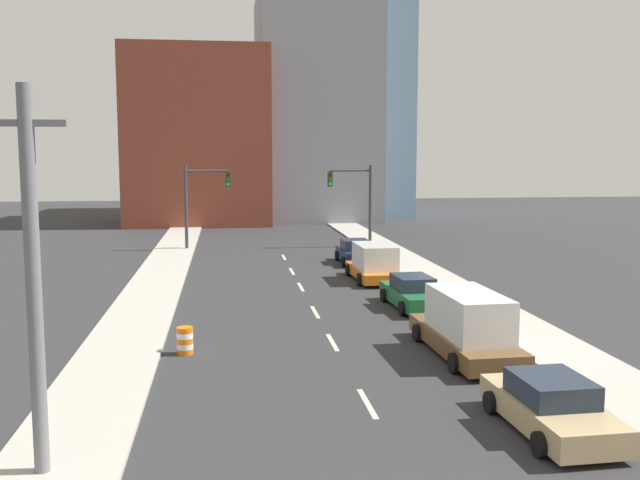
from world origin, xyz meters
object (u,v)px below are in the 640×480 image
at_px(traffic_signal_right, 359,195).
at_px(traffic_barrel, 185,341).
at_px(box_truck_orange, 374,263).
at_px(sedan_navy, 355,252).
at_px(sedan_green, 412,293).
at_px(sedan_tan, 551,406).
at_px(box_truck_brown, 467,326).
at_px(traffic_signal_left, 198,196).
at_px(utility_pole_left_near, 33,281).

relative_size(traffic_signal_right, traffic_barrel, 6.43).
bearing_deg(box_truck_orange, sedan_navy, 88.18).
distance_m(sedan_green, box_truck_orange, 7.07).
bearing_deg(sedan_tan, sedan_navy, 87.77).
height_order(traffic_signal_right, box_truck_brown, traffic_signal_right).
height_order(traffic_signal_left, sedan_green, traffic_signal_left).
relative_size(traffic_signal_right, sedan_green, 1.26).
bearing_deg(sedan_navy, box_truck_orange, -90.63).
distance_m(traffic_signal_left, traffic_signal_right, 11.73).
height_order(traffic_signal_left, box_truck_orange, traffic_signal_left).
height_order(box_truck_brown, sedan_green, box_truck_brown).
xyz_separation_m(traffic_signal_right, sedan_tan, (-1.83, -35.80, -3.24)).
height_order(traffic_barrel, sedan_navy, sedan_navy).
distance_m(traffic_signal_right, box_truck_brown, 29.28).
xyz_separation_m(traffic_signal_right, traffic_barrel, (-11.25, -27.57, -3.41)).
bearing_deg(utility_pole_left_near, traffic_signal_right, 69.50).
xyz_separation_m(traffic_signal_left, traffic_barrel, (0.48, -27.57, -3.41)).
bearing_deg(box_truck_orange, utility_pole_left_near, -118.99).
relative_size(utility_pole_left_near, sedan_navy, 1.90).
bearing_deg(box_truck_brown, traffic_signal_left, 107.29).
distance_m(box_truck_orange, sedan_navy, 6.38).
height_order(traffic_barrel, box_truck_orange, box_truck_orange).
relative_size(traffic_barrel, sedan_navy, 0.22).
bearing_deg(traffic_signal_left, box_truck_brown, -70.94).
bearing_deg(traffic_signal_right, box_truck_brown, -93.30).
bearing_deg(traffic_signal_right, box_truck_orange, -97.09).
bearing_deg(sedan_tan, traffic_signal_left, 103.54).
bearing_deg(box_truck_brown, traffic_signal_right, 84.93).
xyz_separation_m(traffic_signal_right, utility_pole_left_near, (-13.76, -36.80, 0.39)).
xyz_separation_m(utility_pole_left_near, sedan_tan, (11.93, 1.00, -3.63)).
bearing_deg(traffic_barrel, sedan_tan, -41.13).
bearing_deg(traffic_signal_left, traffic_signal_right, 0.00).
xyz_separation_m(box_truck_brown, box_truck_orange, (-0.09, 14.88, -0.10)).
distance_m(traffic_barrel, box_truck_brown, 9.71).
height_order(sedan_tan, sedan_navy, sedan_navy).
distance_m(box_truck_brown, sedan_green, 7.83).
bearing_deg(traffic_signal_left, utility_pole_left_near, -93.16).
relative_size(traffic_signal_left, sedan_navy, 1.39).
bearing_deg(sedan_tan, sedan_green, 86.78).
height_order(traffic_signal_left, traffic_barrel, traffic_signal_left).
relative_size(traffic_signal_left, box_truck_orange, 1.14).
xyz_separation_m(traffic_barrel, sedan_tan, (9.42, -8.23, 0.16)).
height_order(sedan_tan, box_truck_brown, box_truck_brown).
height_order(traffic_barrel, box_truck_brown, box_truck_brown).
distance_m(traffic_signal_right, sedan_tan, 35.99).
xyz_separation_m(traffic_signal_right, sedan_green, (-1.50, -21.27, -3.21)).
distance_m(traffic_barrel, sedan_navy, 21.93).
bearing_deg(box_truck_brown, sedan_tan, -93.05).
height_order(traffic_signal_right, traffic_barrel, traffic_signal_right).
bearing_deg(box_truck_orange, sedan_green, -88.83).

